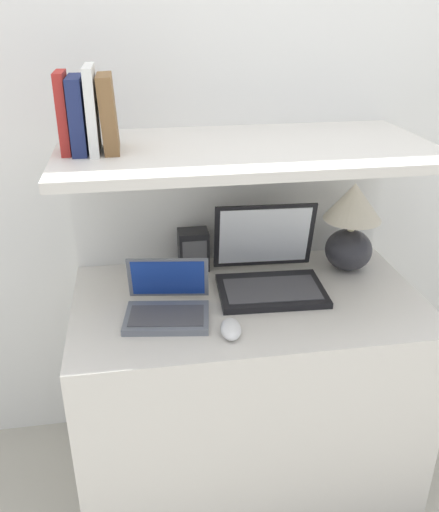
# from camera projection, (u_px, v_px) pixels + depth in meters

# --- Properties ---
(wall_back) EXTENTS (6.00, 0.05, 2.40)m
(wall_back) POSITION_uv_depth(u_px,v_px,m) (229.00, 119.00, 1.82)
(wall_back) COLOR white
(wall_back) RESTS_ON ground_plane
(desk) EXTENTS (1.09, 0.62, 0.72)m
(desk) POSITION_uv_depth(u_px,v_px,m) (246.00, 390.00, 1.85)
(desk) COLOR silver
(desk) RESTS_ON ground_plane
(back_riser) EXTENTS (1.09, 0.04, 1.16)m
(back_riser) POSITION_uv_depth(u_px,v_px,m) (230.00, 288.00, 2.05)
(back_riser) COLOR white
(back_riser) RESTS_ON ground_plane
(shelf) EXTENTS (1.09, 0.56, 0.03)m
(shelf) POSITION_uv_depth(u_px,v_px,m) (247.00, 150.00, 1.56)
(shelf) COLOR silver
(shelf) RESTS_ON back_riser
(table_lamp) EXTENTS (0.19, 0.19, 0.31)m
(table_lamp) POSITION_uv_depth(u_px,v_px,m) (351.00, 223.00, 1.81)
(table_lamp) COLOR #2D2D33
(table_lamp) RESTS_ON desk
(laptop_large) EXTENTS (0.35, 0.31, 0.26)m
(laptop_large) POSITION_uv_depth(u_px,v_px,m) (269.00, 271.00, 1.74)
(laptop_large) COLOR black
(laptop_large) RESTS_ON desk
(laptop_small) EXTENTS (0.27, 0.24, 0.16)m
(laptop_small) POSITION_uv_depth(u_px,v_px,m) (167.00, 305.00, 1.59)
(laptop_small) COLOR slate
(laptop_small) RESTS_ON desk
(computer_mouse) EXTENTS (0.07, 0.11, 0.04)m
(computer_mouse) POSITION_uv_depth(u_px,v_px,m) (231.00, 329.00, 1.50)
(computer_mouse) COLOR white
(computer_mouse) RESTS_ON desk
(router_box) EXTENTS (0.10, 0.08, 0.14)m
(router_box) POSITION_uv_depth(u_px,v_px,m) (193.00, 250.00, 1.86)
(router_box) COLOR black
(router_box) RESTS_ON desk
(book_red) EXTENTS (0.03, 0.12, 0.21)m
(book_red) POSITION_uv_depth(u_px,v_px,m) (64.00, 113.00, 1.44)
(book_red) COLOR #A82823
(book_red) RESTS_ON shelf
(book_navy) EXTENTS (0.04, 0.15, 0.20)m
(book_navy) POSITION_uv_depth(u_px,v_px,m) (78.00, 115.00, 1.45)
(book_navy) COLOR navy
(book_navy) RESTS_ON shelf
(book_white) EXTENTS (0.03, 0.18, 0.23)m
(book_white) POSITION_uv_depth(u_px,v_px,m) (92.00, 110.00, 1.45)
(book_white) COLOR silver
(book_white) RESTS_ON shelf
(book_brown) EXTENTS (0.05, 0.15, 0.20)m
(book_brown) POSITION_uv_depth(u_px,v_px,m) (108.00, 114.00, 1.46)
(book_brown) COLOR brown
(book_brown) RESTS_ON shelf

